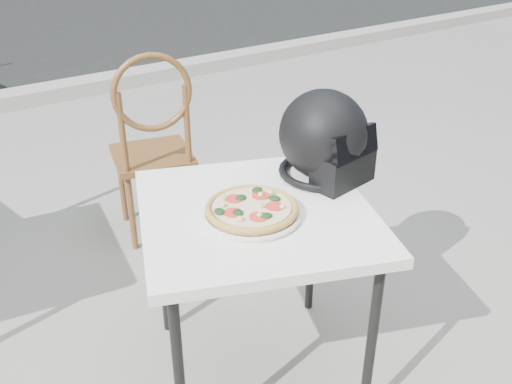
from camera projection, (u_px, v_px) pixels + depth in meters
ground at (221, 287)px, 2.57m from camera, size 80.00×80.00×0.00m
curb at (32, 96)px, 4.71m from camera, size 30.00×0.25×0.12m
cafe_table_main at (256, 226)px, 1.83m from camera, size 0.94×0.94×0.69m
plate at (252, 214)px, 1.76m from camera, size 0.34×0.34×0.02m
pizza at (252, 208)px, 1.75m from camera, size 0.38×0.38×0.04m
helmet at (325, 140)px, 1.95m from camera, size 0.35×0.36×0.31m
cafe_chair_main at (153, 138)px, 2.70m from camera, size 0.45×0.45×0.97m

